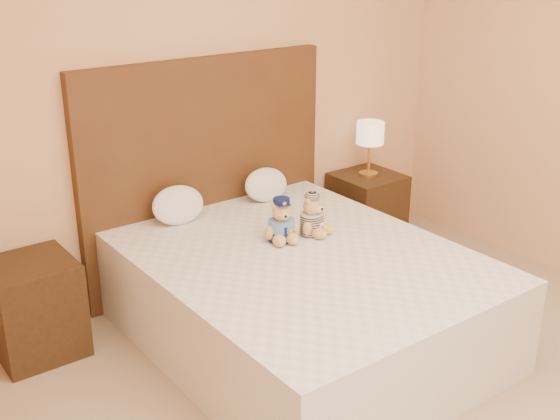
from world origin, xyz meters
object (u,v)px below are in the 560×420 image
(teddy_prisoner, at_px, (312,215))
(teddy_police, at_px, (281,220))
(bed, at_px, (302,299))
(lamp, at_px, (370,136))
(nightstand_right, at_px, (367,210))
(nightstand_left, at_px, (35,308))
(pillow_left, at_px, (178,203))
(pillow_right, at_px, (266,183))

(teddy_prisoner, bearing_deg, teddy_police, 150.14)
(bed, distance_m, lamp, 1.59)
(bed, distance_m, teddy_prisoner, 0.49)
(nightstand_right, bearing_deg, lamp, 180.00)
(nightstand_left, relative_size, teddy_prisoner, 2.26)
(nightstand_left, relative_size, pillow_left, 1.60)
(pillow_left, bearing_deg, nightstand_right, -1.10)
(lamp, bearing_deg, nightstand_right, 0.00)
(pillow_right, bearing_deg, pillow_left, 180.00)
(teddy_prisoner, bearing_deg, nightstand_right, 9.45)
(bed, bearing_deg, teddy_police, 84.77)
(nightstand_left, distance_m, nightstand_right, 2.50)
(nightstand_right, xyz_separation_m, teddy_prisoner, (-1.03, -0.61, 0.40))
(teddy_police, height_order, pillow_left, teddy_police)
(bed, height_order, nightstand_right, same)
(teddy_police, xyz_separation_m, pillow_right, (0.33, 0.60, -0.01))
(bed, relative_size, teddy_prisoner, 8.22)
(bed, xyz_separation_m, pillow_right, (0.35, 0.83, 0.39))
(nightstand_right, height_order, pillow_right, pillow_right)
(nightstand_left, xyz_separation_m, lamp, (2.50, 0.00, 0.57))
(teddy_police, bearing_deg, pillow_right, 77.30)
(bed, relative_size, nightstand_left, 3.64)
(pillow_right, bearing_deg, lamp, -1.90)
(teddy_prisoner, relative_size, pillow_right, 0.75)
(nightstand_right, relative_size, teddy_prisoner, 2.26)
(teddy_police, distance_m, pillow_right, 0.69)
(lamp, relative_size, teddy_police, 1.56)
(nightstand_left, bearing_deg, pillow_left, 1.84)
(teddy_police, distance_m, pillow_left, 0.69)
(nightstand_left, distance_m, teddy_prisoner, 1.64)
(teddy_police, bearing_deg, bed, -79.65)
(nightstand_right, bearing_deg, teddy_prisoner, -149.51)
(bed, distance_m, teddy_police, 0.46)
(nightstand_right, bearing_deg, nightstand_left, 180.00)
(nightstand_right, xyz_separation_m, pillow_left, (-1.56, 0.03, 0.40))
(teddy_prisoner, bearing_deg, nightstand_left, 136.57)
(bed, relative_size, lamp, 5.00)
(teddy_prisoner, distance_m, pillow_left, 0.83)
(teddy_police, relative_size, pillow_left, 0.74)
(bed, xyz_separation_m, pillow_left, (-0.31, 0.83, 0.40))
(teddy_prisoner, bearing_deg, pillow_right, 57.81)
(nightstand_left, relative_size, teddy_police, 2.15)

